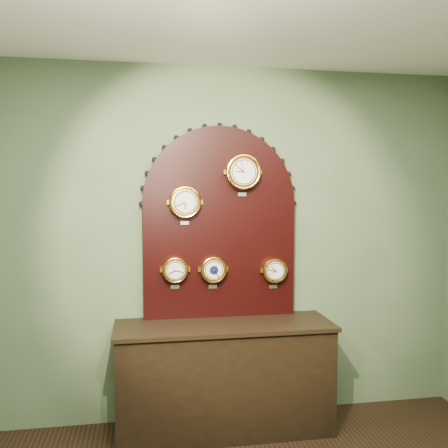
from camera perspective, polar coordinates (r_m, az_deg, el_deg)
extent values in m
plane|color=#506747|center=(3.84, -0.62, -2.42)|extent=(4.00, 0.00, 4.00)
cube|color=black|center=(3.83, 0.05, -17.93)|extent=(1.60, 0.50, 0.80)
cube|color=black|center=(3.81, -0.50, -4.30)|extent=(1.20, 0.06, 0.90)
cylinder|color=black|center=(3.77, -0.51, 2.48)|extent=(1.20, 0.06, 1.20)
cylinder|color=orange|center=(3.68, -4.66, 2.60)|extent=(0.23, 0.08, 0.23)
torus|color=orange|center=(3.65, -4.62, 2.58)|extent=(0.25, 0.02, 0.25)
cylinder|color=#EEE3CA|center=(3.64, -4.61, 2.58)|extent=(0.18, 0.01, 0.18)
cube|color=silver|center=(3.71, -4.68, 0.14)|extent=(0.07, 0.01, 0.03)
cylinder|color=orange|center=(3.75, 2.25, 6.17)|extent=(0.26, 0.08, 0.26)
torus|color=orange|center=(3.72, 2.36, 6.19)|extent=(0.28, 0.03, 0.28)
cylinder|color=white|center=(3.71, 2.38, 6.20)|extent=(0.20, 0.01, 0.20)
cube|color=silver|center=(3.77, 2.17, 3.53)|extent=(0.07, 0.01, 0.03)
cylinder|color=orange|center=(3.72, -5.83, -5.41)|extent=(0.19, 0.08, 0.19)
torus|color=orange|center=(3.69, -5.80, -5.49)|extent=(0.20, 0.02, 0.20)
cylinder|color=#EEE3CA|center=(3.68, -5.79, -5.51)|extent=(0.15, 0.01, 0.15)
cube|color=silver|center=(3.77, -5.84, -7.42)|extent=(0.06, 0.01, 0.03)
cylinder|color=orange|center=(3.75, -1.29, -5.40)|extent=(0.19, 0.08, 0.19)
torus|color=orange|center=(3.72, -1.22, -5.48)|extent=(0.21, 0.02, 0.21)
cylinder|color=#EEE3CA|center=(3.71, -1.20, -5.50)|extent=(0.15, 0.01, 0.15)
cube|color=silver|center=(3.80, -1.34, -7.44)|extent=(0.07, 0.01, 0.03)
cylinder|color=#0C1136|center=(3.71, -1.19, -5.51)|extent=(0.07, 0.00, 0.07)
cylinder|color=orange|center=(3.86, 5.97, -5.49)|extent=(0.18, 0.08, 0.18)
torus|color=orange|center=(3.83, 6.10, -5.57)|extent=(0.20, 0.02, 0.20)
cylinder|color=white|center=(3.82, 6.13, -5.58)|extent=(0.14, 0.01, 0.14)
cube|color=silver|center=(3.90, 5.86, -7.40)|extent=(0.07, 0.01, 0.03)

